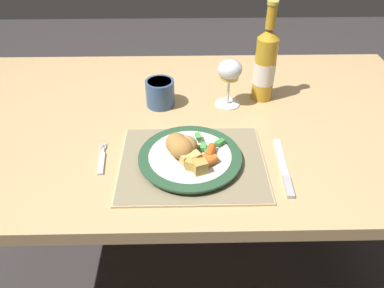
% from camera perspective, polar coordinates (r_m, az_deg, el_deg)
% --- Properties ---
extents(ground_plane, '(6.00, 6.00, 0.00)m').
position_cam_1_polar(ground_plane, '(1.63, -0.70, -18.09)').
color(ground_plane, '#383333').
extents(dining_table, '(1.49, 0.85, 0.74)m').
position_cam_1_polar(dining_table, '(1.15, -0.94, 0.61)').
color(dining_table, tan).
rests_on(dining_table, ground).
extents(placemat, '(0.36, 0.29, 0.01)m').
position_cam_1_polar(placemat, '(0.93, 0.04, -2.91)').
color(placemat, '#CCB789').
rests_on(placemat, dining_table).
extents(dinner_plate, '(0.26, 0.26, 0.02)m').
position_cam_1_polar(dinner_plate, '(0.92, -0.30, -2.12)').
color(dinner_plate, silver).
rests_on(dinner_plate, placemat).
extents(breaded_croquettes, '(0.09, 0.10, 0.05)m').
position_cam_1_polar(breaded_croquettes, '(0.91, -1.69, -0.28)').
color(breaded_croquettes, tan).
rests_on(breaded_croquettes, dinner_plate).
extents(green_beans_pile, '(0.11, 0.07, 0.02)m').
position_cam_1_polar(green_beans_pile, '(0.94, 1.55, -0.20)').
color(green_beans_pile, green).
rests_on(green_beans_pile, dinner_plate).
extents(glazed_carrots, '(0.08, 0.09, 0.02)m').
position_cam_1_polar(glazed_carrots, '(0.89, 2.02, -2.35)').
color(glazed_carrots, '#CC5119').
rests_on(glazed_carrots, dinner_plate).
extents(fork, '(0.03, 0.12, 0.01)m').
position_cam_1_polar(fork, '(0.96, -13.59, -2.49)').
color(fork, silver).
rests_on(fork, dining_table).
extents(table_knife, '(0.03, 0.22, 0.01)m').
position_cam_1_polar(table_knife, '(0.94, 13.92, -4.04)').
color(table_knife, silver).
rests_on(table_knife, dining_table).
extents(wine_glass, '(0.08, 0.08, 0.15)m').
position_cam_1_polar(wine_glass, '(1.12, 5.74, 10.79)').
color(wine_glass, silver).
rests_on(wine_glass, dining_table).
extents(bottle, '(0.07, 0.07, 0.30)m').
position_cam_1_polar(bottle, '(1.16, 11.07, 11.79)').
color(bottle, gold).
rests_on(bottle, dining_table).
extents(roast_potatoes, '(0.07, 0.07, 0.03)m').
position_cam_1_polar(roast_potatoes, '(0.88, 0.31, -2.82)').
color(roast_potatoes, gold).
rests_on(roast_potatoes, dinner_plate).
extents(drinking_cup, '(0.09, 0.09, 0.08)m').
position_cam_1_polar(drinking_cup, '(1.14, -4.88, 7.83)').
color(drinking_cup, '#385684').
rests_on(drinking_cup, dining_table).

